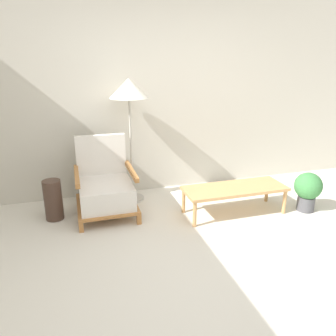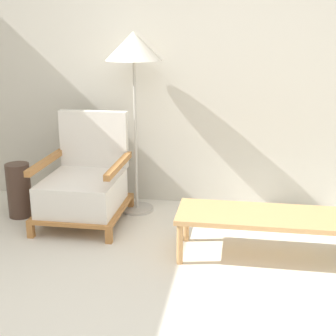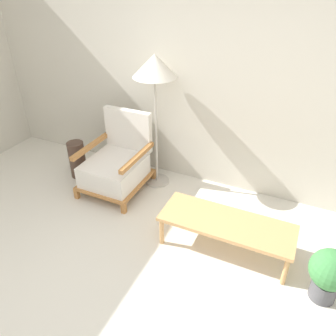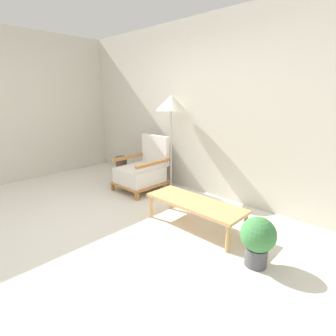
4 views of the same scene
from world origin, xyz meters
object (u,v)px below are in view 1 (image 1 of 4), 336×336
at_px(vase, 53,200).
at_px(armchair, 105,188).
at_px(potted_plant, 308,189).
at_px(coffee_table, 235,190).
at_px(floor_lamp, 129,94).

bearing_deg(vase, armchair, -0.58).
xyz_separation_m(armchair, vase, (-0.60, 0.01, -0.09)).
relative_size(armchair, vase, 1.89).
xyz_separation_m(armchair, potted_plant, (2.37, -0.65, -0.04)).
relative_size(vase, potted_plant, 0.97).
height_order(armchair, coffee_table, armchair).
xyz_separation_m(armchair, floor_lamp, (0.38, 0.30, 1.06)).
distance_m(coffee_table, potted_plant, 0.91).
bearing_deg(floor_lamp, coffee_table, -34.56).
bearing_deg(coffee_table, vase, 167.49).
bearing_deg(coffee_table, potted_plant, -12.07).
height_order(armchair, floor_lamp, floor_lamp).
distance_m(coffee_table, vase, 2.13).
xyz_separation_m(floor_lamp, coffee_table, (1.10, -0.76, -1.08)).
distance_m(armchair, vase, 0.61).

